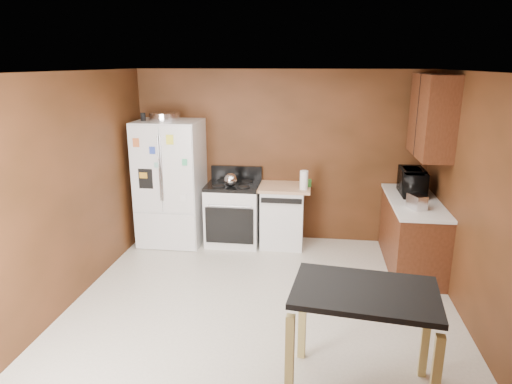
% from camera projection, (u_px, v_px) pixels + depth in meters
% --- Properties ---
extents(floor, '(4.50, 4.50, 0.00)m').
position_uv_depth(floor, '(261.00, 312.00, 4.89)').
color(floor, beige).
rests_on(floor, ground).
extents(ceiling, '(4.50, 4.50, 0.00)m').
position_uv_depth(ceiling, '(261.00, 72.00, 4.21)').
color(ceiling, white).
rests_on(ceiling, ground).
extents(wall_back, '(4.20, 0.00, 4.20)m').
position_uv_depth(wall_back, '(280.00, 157.00, 6.70)').
color(wall_back, '#5A2E17').
rests_on(wall_back, ground).
extents(wall_front, '(4.20, 0.00, 4.20)m').
position_uv_depth(wall_front, '(209.00, 325.00, 2.41)').
color(wall_front, '#5A2E17').
rests_on(wall_front, ground).
extents(wall_left, '(0.00, 4.50, 4.50)m').
position_uv_depth(wall_left, '(64.00, 193.00, 4.82)').
color(wall_left, '#5A2E17').
rests_on(wall_left, ground).
extents(wall_right, '(0.00, 4.50, 4.50)m').
position_uv_depth(wall_right, '(482.00, 210.00, 4.28)').
color(wall_right, '#5A2E17').
rests_on(wall_right, ground).
extents(roasting_pan, '(0.43, 0.43, 0.11)m').
position_uv_depth(roasting_pan, '(165.00, 116.00, 6.41)').
color(roasting_pan, silver).
rests_on(roasting_pan, refrigerator).
extents(pen_cup, '(0.07, 0.07, 0.11)m').
position_uv_depth(pen_cup, '(143.00, 117.00, 6.34)').
color(pen_cup, black).
rests_on(pen_cup, refrigerator).
extents(kettle, '(0.19, 0.19, 0.19)m').
position_uv_depth(kettle, '(231.00, 180.00, 6.41)').
color(kettle, silver).
rests_on(kettle, gas_range).
extents(paper_towel, '(0.14, 0.14, 0.26)m').
position_uv_depth(paper_towel, '(304.00, 180.00, 6.28)').
color(paper_towel, white).
rests_on(paper_towel, dishwasher).
extents(green_canister, '(0.09, 0.09, 0.10)m').
position_uv_depth(green_canister, '(308.00, 183.00, 6.46)').
color(green_canister, green).
rests_on(green_canister, dishwasher).
extents(toaster, '(0.22, 0.27, 0.17)m').
position_uv_depth(toaster, '(417.00, 202.00, 5.43)').
color(toaster, silver).
rests_on(toaster, right_cabinets).
extents(microwave, '(0.38, 0.56, 0.31)m').
position_uv_depth(microwave, '(413.00, 183.00, 6.01)').
color(microwave, black).
rests_on(microwave, right_cabinets).
extents(refrigerator, '(0.90, 0.80, 1.80)m').
position_uv_depth(refrigerator, '(171.00, 183.00, 6.62)').
color(refrigerator, white).
rests_on(refrigerator, ground).
extents(gas_range, '(0.76, 0.68, 1.10)m').
position_uv_depth(gas_range, '(234.00, 213.00, 6.68)').
color(gas_range, white).
rests_on(gas_range, ground).
extents(dishwasher, '(0.78, 0.63, 0.89)m').
position_uv_depth(dishwasher, '(283.00, 215.00, 6.62)').
color(dishwasher, white).
rests_on(dishwasher, ground).
extents(right_cabinets, '(0.63, 1.58, 2.45)m').
position_uv_depth(right_cabinets, '(418.00, 199.00, 5.82)').
color(right_cabinets, '#5C2C19').
rests_on(right_cabinets, ground).
extents(island, '(1.18, 0.86, 0.91)m').
position_uv_depth(island, '(364.00, 307.00, 3.53)').
color(island, black).
rests_on(island, ground).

